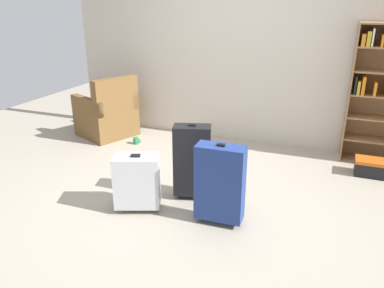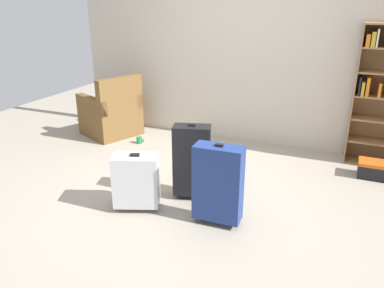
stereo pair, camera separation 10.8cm
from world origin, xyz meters
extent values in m
plane|color=#9E9384|center=(0.00, 0.00, 0.00)|extent=(8.97, 8.97, 0.00)
cube|color=beige|center=(0.00, 1.89, 1.30)|extent=(5.13, 0.10, 2.60)
cube|color=olive|center=(1.38, 1.66, 0.84)|extent=(0.02, 0.31, 1.67)
cube|color=black|center=(1.43, 1.62, 0.96)|extent=(0.02, 0.20, 0.22)
cube|color=gold|center=(1.47, 1.63, 0.94)|extent=(0.03, 0.22, 0.16)
cube|color=orange|center=(1.52, 1.63, 0.96)|extent=(0.04, 0.23, 0.22)
cube|color=orange|center=(1.65, 1.61, 0.93)|extent=(0.03, 0.19, 0.16)
cube|color=orange|center=(1.44, 1.61, 1.48)|extent=(0.04, 0.18, 0.14)
cube|color=gold|center=(1.49, 1.65, 1.49)|extent=(0.04, 0.26, 0.16)
cube|color=silver|center=(1.53, 1.64, 1.51)|extent=(0.02, 0.25, 0.20)
cube|color=brown|center=(-1.91, 1.30, 0.20)|extent=(0.92, 0.92, 0.40)
cube|color=#91724F|center=(-1.91, 1.30, 0.44)|extent=(0.73, 0.69, 0.08)
cube|color=brown|center=(-1.64, 1.19, 0.65)|extent=(0.38, 0.69, 0.50)
cube|color=brown|center=(-1.80, 1.58, 0.51)|extent=(0.68, 0.36, 0.22)
cube|color=brown|center=(-2.03, 1.02, 0.51)|extent=(0.68, 0.36, 0.22)
cylinder|color=#1E7F4C|center=(-1.32, 1.11, 0.05)|extent=(0.08, 0.08, 0.10)
torus|color=#1E7F4C|center=(-1.26, 1.11, 0.05)|extent=(0.06, 0.01, 0.06)
cube|color=black|center=(1.78, 1.22, 0.08)|extent=(0.48, 0.23, 0.17)
cube|color=#D85919|center=(1.78, 1.22, 0.17)|extent=(0.49, 0.24, 0.04)
cube|color=#B7BABF|center=(-0.41, -0.44, 0.30)|extent=(0.48, 0.38, 0.50)
cube|color=black|center=(-0.41, -0.44, 0.56)|extent=(0.10, 0.08, 0.02)
cylinder|color=black|center=(-0.55, -0.50, 0.03)|extent=(0.06, 0.06, 0.05)
cylinder|color=black|center=(-0.27, -0.39, 0.03)|extent=(0.06, 0.06, 0.05)
cube|color=black|center=(-0.02, -0.03, 0.41)|extent=(0.40, 0.29, 0.72)
cube|color=black|center=(-0.02, -0.03, 0.78)|extent=(0.08, 0.06, 0.02)
cylinder|color=black|center=(-0.14, -0.06, 0.03)|extent=(0.06, 0.06, 0.05)
cylinder|color=black|center=(0.11, 0.01, 0.03)|extent=(0.06, 0.06, 0.05)
cube|color=navy|center=(0.39, -0.38, 0.40)|extent=(0.44, 0.21, 0.70)
cube|color=black|center=(0.39, -0.38, 0.76)|extent=(0.07, 0.04, 0.02)
cylinder|color=black|center=(0.24, -0.38, 0.03)|extent=(0.05, 0.05, 0.05)
cylinder|color=black|center=(0.54, -0.37, 0.03)|extent=(0.05, 0.05, 0.05)
camera|label=1|loc=(1.25, -3.24, 1.90)|focal=35.33mm
camera|label=2|loc=(1.35, -3.20, 1.90)|focal=35.33mm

